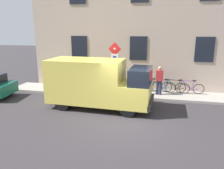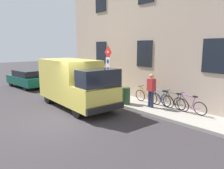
# 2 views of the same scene
# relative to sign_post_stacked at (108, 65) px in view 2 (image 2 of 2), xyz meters

# --- Properties ---
(ground_plane) EXTENTS (80.00, 80.00, 0.00)m
(ground_plane) POSITION_rel_sign_post_stacked_xyz_m (-3.37, -1.19, -2.17)
(ground_plane) COLOR #332E32
(sidewalk_slab) EXTENTS (1.93, 16.43, 0.14)m
(sidewalk_slab) POSITION_rel_sign_post_stacked_xyz_m (0.75, -1.19, -2.10)
(sidewalk_slab) COLOR #9E988E
(sidewalk_slab) RESTS_ON ground_plane
(building_facade) EXTENTS (0.75, 14.43, 8.74)m
(building_facade) POSITION_rel_sign_post_stacked_xyz_m (2.07, -1.19, 2.20)
(building_facade) COLOR #C1AA96
(building_facade) RESTS_ON ground_plane
(sign_post_stacked) EXTENTS (0.19, 0.55, 3.01)m
(sign_post_stacked) POSITION_rel_sign_post_stacked_xyz_m (0.00, 0.00, 0.00)
(sign_post_stacked) COLOR #474C47
(sign_post_stacked) RESTS_ON sidewalk_slab
(delivery_van) EXTENTS (2.25, 5.42, 2.50)m
(delivery_van) POSITION_rel_sign_post_stacked_xyz_m (-1.91, 0.53, -0.84)
(delivery_van) COLOR #E2D055
(delivery_van) RESTS_ON ground_plane
(parked_hatchback) EXTENTS (2.08, 4.13, 1.38)m
(parked_hatchback) POSITION_rel_sign_post_stacked_xyz_m (-1.76, 7.84, -1.44)
(parked_hatchback) COLOR #0D5140
(parked_hatchback) RESTS_ON ground_plane
(bicycle_purple) EXTENTS (0.46, 1.72, 0.89)m
(bicycle_purple) POSITION_rel_sign_post_stacked_xyz_m (1.17, -4.41, -1.66)
(bicycle_purple) COLOR black
(bicycle_purple) RESTS_ON sidewalk_slab
(bicycle_black) EXTENTS (0.46, 1.72, 0.89)m
(bicycle_black) POSITION_rel_sign_post_stacked_xyz_m (1.17, -3.58, -1.66)
(bicycle_black) COLOR black
(bicycle_black) RESTS_ON sidewalk_slab
(bicycle_blue) EXTENTS (0.46, 1.71, 0.89)m
(bicycle_blue) POSITION_rel_sign_post_stacked_xyz_m (1.17, -2.76, -1.66)
(bicycle_blue) COLOR black
(bicycle_blue) RESTS_ON sidewalk_slab
(bicycle_orange) EXTENTS (0.46, 1.71, 0.89)m
(bicycle_orange) POSITION_rel_sign_post_stacked_xyz_m (1.17, -1.94, -1.66)
(bicycle_orange) COLOR black
(bicycle_orange) RESTS_ON sidewalk_slab
(pedestrian) EXTENTS (0.31, 0.43, 1.72)m
(pedestrian) POSITION_rel_sign_post_stacked_xyz_m (0.63, -2.59, -1.10)
(pedestrian) COLOR #262B47
(pedestrian) RESTS_ON sidewalk_slab
(litter_bin) EXTENTS (0.44, 0.44, 0.90)m
(litter_bin) POSITION_rel_sign_post_stacked_xyz_m (0.14, -1.30, -1.58)
(litter_bin) COLOR #2D5133
(litter_bin) RESTS_ON sidewalk_slab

